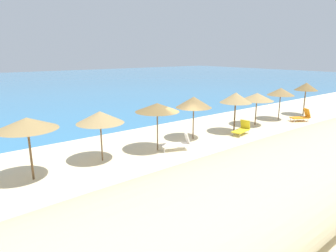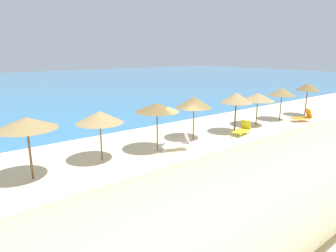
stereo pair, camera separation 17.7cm
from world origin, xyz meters
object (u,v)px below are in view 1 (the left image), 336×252
object	(u,v)px
beach_umbrella_7	(257,97)
lounge_chair_2	(178,143)
beach_umbrella_6	(236,98)
beach_umbrella_8	(281,92)
beach_umbrella_9	(306,87)
lounge_chair_0	(242,129)
beach_umbrella_4	(157,107)
lounge_chair_1	(302,116)
beach_umbrella_5	(194,102)
beach_umbrella_2	(27,124)
beach_umbrella_3	(100,117)

from	to	relation	value
beach_umbrella_7	lounge_chair_2	xyz separation A→B (m)	(-8.50, -0.91, -1.74)
beach_umbrella_6	beach_umbrella_8	world-z (taller)	beach_umbrella_6
beach_umbrella_9	lounge_chair_0	bearing A→B (deg)	-176.13
beach_umbrella_8	beach_umbrella_9	bearing A→B (deg)	-5.76
beach_umbrella_6	lounge_chair_2	size ratio (longest dim) A/B	1.60
beach_umbrella_7	beach_umbrella_8	size ratio (longest dim) A/B	0.94
beach_umbrella_4	beach_umbrella_8	distance (m)	12.57
beach_umbrella_4	beach_umbrella_6	xyz separation A→B (m)	(6.46, -0.18, -0.04)
lounge_chair_1	beach_umbrella_5	bearing A→B (deg)	109.66
beach_umbrella_7	lounge_chair_0	bearing A→B (deg)	-160.92
beach_umbrella_9	lounge_chair_2	xyz separation A→B (m)	(-15.08, -0.54, -2.08)
beach_umbrella_7	lounge_chair_2	distance (m)	8.73
beach_umbrella_7	lounge_chair_0	size ratio (longest dim) A/B	1.53
beach_umbrella_8	lounge_chair_0	xyz separation A→B (m)	(-6.08, -0.99, -1.96)
beach_umbrella_5	lounge_chair_0	bearing A→B (deg)	-21.26
beach_umbrella_4	beach_umbrella_6	bearing A→B (deg)	-1.62
beach_umbrella_5	beach_umbrella_9	xyz separation A→B (m)	(12.80, -0.65, 0.14)
beach_umbrella_8	lounge_chair_2	bearing A→B (deg)	-175.66
beach_umbrella_9	lounge_chair_2	bearing A→B (deg)	-177.94
beach_umbrella_5	beach_umbrella_7	bearing A→B (deg)	-2.59
beach_umbrella_2	beach_umbrella_3	size ratio (longest dim) A/B	1.07
beach_umbrella_7	beach_umbrella_6	bearing A→B (deg)	-172.96
beach_umbrella_8	lounge_chair_2	distance (m)	11.86
beach_umbrella_3	beach_umbrella_8	distance (m)	15.77
beach_umbrella_4	beach_umbrella_8	bearing A→B (deg)	0.72
beach_umbrella_4	beach_umbrella_3	bearing A→B (deg)	172.24
beach_umbrella_6	lounge_chair_2	world-z (taller)	beach_umbrella_6
beach_umbrella_2	lounge_chair_1	distance (m)	20.23
beach_umbrella_2	lounge_chair_0	xyz separation A→B (m)	(13.08, -1.03, -2.15)
beach_umbrella_6	lounge_chair_1	distance (m)	7.38
beach_umbrella_7	beach_umbrella_9	xyz separation A→B (m)	(6.57, -0.36, 0.34)
beach_umbrella_8	lounge_chair_0	size ratio (longest dim) A/B	1.62
beach_umbrella_5	beach_umbrella_9	size ratio (longest dim) A/B	0.95
beach_umbrella_8	beach_umbrella_9	distance (m)	3.42
lounge_chair_1	lounge_chair_2	xyz separation A→B (m)	(-12.57, 0.62, 0.03)
beach_umbrella_2	lounge_chair_2	xyz separation A→B (m)	(7.49, -0.93, -2.07)
beach_umbrella_7	lounge_chair_1	distance (m)	4.69
beach_umbrella_2	lounge_chair_2	size ratio (longest dim) A/B	1.59
beach_umbrella_4	beach_umbrella_5	distance (m)	3.20
beach_umbrella_9	lounge_chair_1	xyz separation A→B (m)	(-2.51, -1.17, -2.11)
lounge_chair_0	lounge_chair_1	distance (m)	6.99
beach_umbrella_2	beach_umbrella_4	bearing A→B (deg)	-1.74
beach_umbrella_5	beach_umbrella_6	bearing A→B (deg)	-11.09
beach_umbrella_5	beach_umbrella_7	distance (m)	6.23
lounge_chair_0	lounge_chair_1	bearing A→B (deg)	-106.39
beach_umbrella_3	beach_umbrella_7	xyz separation A→B (m)	(12.59, -0.26, -0.10)
beach_umbrella_2	beach_umbrella_9	world-z (taller)	beach_umbrella_9
beach_umbrella_2	beach_umbrella_5	distance (m)	9.78
beach_umbrella_9	lounge_chair_0	distance (m)	9.75
beach_umbrella_4	beach_umbrella_7	world-z (taller)	beach_umbrella_4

